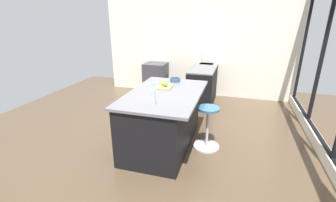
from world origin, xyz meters
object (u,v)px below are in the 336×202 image
(cutting_board, at_px, (165,87))
(fruit_bowl, at_px, (175,80))
(apple_yellow, at_px, (163,83))
(water_bottle, at_px, (153,96))
(oven_range, at_px, (156,79))
(apple_green, at_px, (165,84))
(kitchen_island, at_px, (162,119))
(stool_by_window, at_px, (207,129))

(cutting_board, height_order, fruit_bowl, fruit_bowl)
(apple_yellow, distance_m, fruit_bowl, 0.39)
(water_bottle, bearing_deg, cutting_board, -174.27)
(oven_range, bearing_deg, fruit_bowl, 28.68)
(cutting_board, height_order, apple_yellow, apple_yellow)
(apple_yellow, bearing_deg, fruit_bowl, 161.55)
(cutting_board, bearing_deg, fruit_bowl, 170.51)
(cutting_board, distance_m, water_bottle, 0.86)
(oven_range, distance_m, fruit_bowl, 2.33)
(cutting_board, relative_size, apple_yellow, 4.47)
(apple_yellow, bearing_deg, apple_green, 41.15)
(kitchen_island, height_order, apple_yellow, apple_yellow)
(kitchen_island, relative_size, fruit_bowl, 9.44)
(stool_by_window, relative_size, cutting_board, 2.03)
(water_bottle, bearing_deg, kitchen_island, -174.52)
(apple_green, bearing_deg, oven_range, -157.03)
(stool_by_window, bearing_deg, kitchen_island, -81.89)
(fruit_bowl, bearing_deg, apple_green, -7.81)
(oven_range, xyz_separation_m, apple_yellow, (2.35, 0.96, 0.58))
(apple_yellow, distance_m, water_bottle, 0.91)
(cutting_board, xyz_separation_m, apple_green, (0.03, 0.01, 0.05))
(oven_range, distance_m, kitchen_island, 2.87)
(stool_by_window, xyz_separation_m, apple_yellow, (-0.21, -0.83, 0.67))
(oven_range, height_order, stool_by_window, oven_range)
(cutting_board, bearing_deg, stool_by_window, 77.66)
(oven_range, distance_m, apple_yellow, 2.61)
(kitchen_island, height_order, fruit_bowl, fruit_bowl)
(stool_by_window, height_order, water_bottle, water_bottle)
(kitchen_island, relative_size, stool_by_window, 2.48)
(kitchen_island, xyz_separation_m, fruit_bowl, (-0.68, 0.04, 0.51))
(cutting_board, bearing_deg, apple_green, 15.53)
(kitchen_island, xyz_separation_m, stool_by_window, (-0.11, 0.75, -0.14))
(kitchen_island, relative_size, apple_yellow, 22.49)
(stool_by_window, bearing_deg, apple_yellow, -104.28)
(kitchen_island, bearing_deg, apple_green, -174.88)
(cutting_board, relative_size, apple_green, 4.33)
(oven_range, relative_size, fruit_bowl, 4.59)
(water_bottle, xyz_separation_m, fruit_bowl, (-1.26, -0.02, -0.08))
(oven_range, bearing_deg, kitchen_island, 21.44)
(apple_green, relative_size, fruit_bowl, 0.43)
(kitchen_island, xyz_separation_m, water_bottle, (0.57, 0.05, 0.60))
(stool_by_window, distance_m, water_bottle, 1.22)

